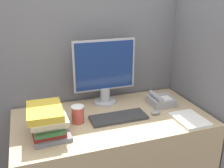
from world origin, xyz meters
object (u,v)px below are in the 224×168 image
book_stack (47,121)px  desk_telephone (161,101)px  keyboard (119,117)px  coffee_cup (78,114)px  monitor (105,73)px  mouse (156,113)px

book_stack → desk_telephone: (0.88, 0.16, -0.06)m
keyboard → book_stack: size_ratio=1.26×
coffee_cup → book_stack: (-0.21, -0.09, 0.03)m
monitor → book_stack: (-0.48, -0.34, -0.16)m
monitor → book_stack: monitor is taller
mouse → coffee_cup: size_ratio=0.61×
coffee_cup → mouse: bearing=-7.1°
keyboard → mouse: (0.28, -0.03, 0.01)m
keyboard → coffee_cup: 0.29m
mouse → desk_telephone: desk_telephone is taller
keyboard → mouse: mouse is taller
mouse → book_stack: size_ratio=0.23×
keyboard → coffee_cup: bearing=171.6°
book_stack → monitor: bearing=35.3°
monitor → coffee_cup: bearing=-137.5°
keyboard → desk_telephone: size_ratio=2.20×
monitor → mouse: bearing=-48.3°
monitor → book_stack: 0.61m
desk_telephone → mouse: bearing=-129.7°
monitor → coffee_cup: size_ratio=4.21×
mouse → desk_telephone: 0.18m
keyboard → book_stack: bearing=-174.1°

